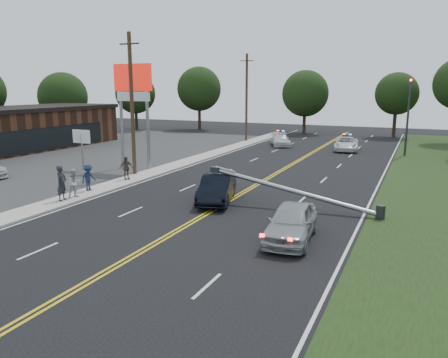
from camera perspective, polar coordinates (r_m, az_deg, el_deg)
The scene contains 23 objects.
ground at distance 17.86m, azimuth -10.07°, elevation -8.92°, with size 120.00×120.00×0.00m, color black.
parking_lot at distance 38.43m, azimuth -26.53°, elevation 1.24°, with size 25.00×60.00×0.01m, color #2D2D2D.
sidewalk at distance 30.39m, azimuth -12.54°, elevation -0.20°, with size 1.80×70.00×0.12m, color #ABA69B.
centerline_yellow at distance 26.31m, azimuth 2.29°, elevation -1.90°, with size 0.36×80.00×0.00m, color gold.
pylon_sign at distance 34.21m, azimuth -11.79°, elevation 11.19°, with size 3.20×0.35×8.00m.
small_sign at distance 35.10m, azimuth -18.10°, elevation 4.86°, with size 1.60×0.14×3.10m.
traffic_signal at distance 43.74m, azimuth 22.95°, elevation 8.27°, with size 0.28×0.41×7.05m.
fallen_streetlight at distance 22.98m, azimuth 10.12°, elevation -1.80°, with size 9.36×0.44×1.91m.
utility_pole_mid at distance 31.85m, azimuth -11.94°, elevation 9.50°, with size 1.60×0.28×10.00m.
utility_pole_far at distance 51.27m, azimuth 2.96°, elevation 10.57°, with size 1.60×0.28×10.00m.
tree_3 at distance 64.91m, azimuth -20.29°, elevation 10.05°, with size 6.63×6.63×8.29m.
tree_4 at distance 66.73m, azimuth -11.51°, elevation 10.88°, with size 5.86×5.86×8.27m.
tree_5 at distance 65.96m, azimuth -3.26°, elevation 11.66°, with size 6.48×6.48×9.25m.
tree_6 at distance 61.38m, azimuth 10.57°, elevation 10.91°, with size 6.27×6.27×8.55m.
tree_7 at distance 59.79m, azimuth 21.64°, elevation 10.31°, with size 5.30×5.30×8.12m.
crashed_sedan at distance 24.30m, azimuth -0.94°, elevation -1.24°, with size 1.61×4.63×1.53m, color black.
waiting_sedan at distance 18.53m, azimuth 8.79°, elevation -5.59°, with size 1.81×4.51×1.54m, color #A0A4A8.
emergency_a at distance 45.72m, azimuth 15.71°, elevation 4.43°, with size 2.24×4.85×1.35m, color white.
emergency_b at distance 48.12m, azimuth 7.36°, elevation 5.10°, with size 1.82×4.47×1.30m, color silver.
bystander_a at distance 25.66m, azimuth -20.45°, elevation -0.51°, with size 0.72×0.47×1.97m, color #23242A.
bystander_b at distance 26.20m, azimuth -18.95°, elevation -0.51°, with size 0.80×0.63×1.65m, color #B4B5B9.
bystander_c at distance 27.65m, azimuth -17.28°, elevation 0.18°, with size 1.04×0.60×1.61m, color #1B2745.
bystander_d at distance 30.31m, azimuth -12.68°, elevation 1.42°, with size 0.94×0.39×1.60m, color #514540.
Camera 1 is at (9.60, -13.68, 6.31)m, focal length 35.00 mm.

